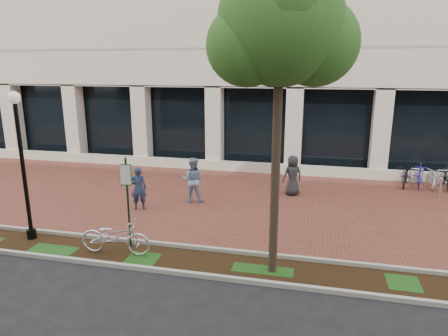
% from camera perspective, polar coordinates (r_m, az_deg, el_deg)
% --- Properties ---
extents(ground, '(120.00, 120.00, 0.00)m').
position_cam_1_polar(ground, '(15.91, 1.32, -4.68)').
color(ground, black).
rests_on(ground, ground).
extents(brick_plaza, '(40.00, 9.00, 0.01)m').
position_cam_1_polar(brick_plaza, '(15.91, 1.32, -4.66)').
color(brick_plaza, brown).
rests_on(brick_plaza, ground).
extents(planting_strip, '(40.00, 1.50, 0.01)m').
position_cam_1_polar(planting_strip, '(11.23, -4.29, -13.22)').
color(planting_strip, black).
rests_on(planting_strip, ground).
extents(curb_plaza_side, '(40.00, 0.12, 0.12)m').
position_cam_1_polar(curb_plaza_side, '(11.84, -3.20, -11.36)').
color(curb_plaza_side, '#A9AAA0').
rests_on(curb_plaza_side, ground).
extents(curb_street_side, '(40.00, 0.12, 0.12)m').
position_cam_1_polar(curb_street_side, '(10.58, -5.54, -14.77)').
color(curb_street_side, '#A9AAA0').
rests_on(curb_street_side, ground).
extents(parking_sign, '(0.34, 0.07, 2.74)m').
position_cam_1_polar(parking_sign, '(11.65, -13.65, -3.44)').
color(parking_sign, '#133415').
rests_on(parking_sign, ground).
extents(lamppost, '(0.36, 0.36, 4.50)m').
position_cam_1_polar(lamppost, '(13.19, -26.90, 1.18)').
color(lamppost, black).
rests_on(lamppost, ground).
extents(street_tree, '(3.43, 2.86, 7.57)m').
position_cam_1_polar(street_tree, '(9.56, 8.33, 18.70)').
color(street_tree, '#423425').
rests_on(street_tree, ground).
extents(locked_bicycle, '(2.09, 0.84, 1.08)m').
position_cam_1_polar(locked_bicycle, '(11.81, -15.25, -9.40)').
color(locked_bicycle, silver).
rests_on(locked_bicycle, ground).
extents(pedestrian_left, '(0.68, 0.55, 1.62)m').
position_cam_1_polar(pedestrian_left, '(15.09, -12.11, -2.85)').
color(pedestrian_left, navy).
rests_on(pedestrian_left, ground).
extents(pedestrian_mid, '(0.90, 0.72, 1.77)m').
position_cam_1_polar(pedestrian_mid, '(15.62, -4.47, -1.69)').
color(pedestrian_mid, '#82A1C2').
rests_on(pedestrian_mid, ground).
extents(pedestrian_right, '(0.97, 0.87, 1.67)m').
position_cam_1_polar(pedestrian_right, '(16.61, 9.76, -1.04)').
color(pedestrian_right, '#28282D').
rests_on(pedestrian_right, ground).
extents(bollard, '(0.12, 0.12, 0.86)m').
position_cam_1_polar(bollard, '(18.36, 28.52, -2.43)').
color(bollard, silver).
rests_on(bollard, ground).
extents(bike_rack_cluster, '(3.11, 1.89, 1.04)m').
position_cam_1_polar(bike_rack_cluster, '(19.73, 27.70, -1.11)').
color(bike_rack_cluster, black).
rests_on(bike_rack_cluster, ground).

